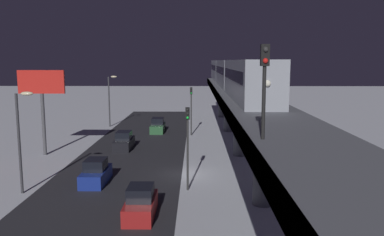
% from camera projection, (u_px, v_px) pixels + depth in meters
% --- Properties ---
extents(ground_plane, '(240.00, 240.00, 0.00)m').
position_uv_depth(ground_plane, '(183.00, 174.00, 34.04)').
color(ground_plane, silver).
extents(avenue_asphalt, '(11.00, 85.04, 0.01)m').
position_uv_depth(avenue_asphalt, '(119.00, 174.00, 34.10)').
color(avenue_asphalt, '#28282D').
rests_on(avenue_asphalt, ground_plane).
extents(elevated_railway, '(5.00, 85.04, 6.53)m').
position_uv_depth(elevated_railway, '(249.00, 111.00, 33.17)').
color(elevated_railway, slate).
rests_on(elevated_railway, ground_plane).
extents(subway_train, '(2.94, 55.47, 3.40)m').
position_uv_depth(subway_train, '(230.00, 72.00, 52.49)').
color(subway_train, '#999EA8').
rests_on(subway_train, elevated_railway).
extents(rail_signal, '(0.36, 0.41, 4.00)m').
position_uv_depth(rail_signal, '(264.00, 75.00, 16.20)').
color(rail_signal, black).
rests_on(rail_signal, elevated_railway).
extents(sedan_green, '(1.91, 4.52, 1.97)m').
position_uv_depth(sedan_green, '(158.00, 126.00, 54.31)').
color(sedan_green, '#2D6038').
rests_on(sedan_green, ground_plane).
extents(sedan_red, '(1.80, 4.13, 1.97)m').
position_uv_depth(sedan_red, '(141.00, 204.00, 24.85)').
color(sedan_red, '#A51E1E').
rests_on(sedan_red, ground_plane).
extents(sedan_black, '(1.80, 4.49, 1.97)m').
position_uv_depth(sedan_black, '(124.00, 142.00, 43.91)').
color(sedan_black, black).
rests_on(sedan_black, ground_plane).
extents(sedan_blue, '(1.80, 4.19, 1.97)m').
position_uv_depth(sedan_blue, '(96.00, 173.00, 31.58)').
color(sedan_blue, navy).
rests_on(sedan_blue, ground_plane).
extents(traffic_light_near, '(0.32, 0.44, 6.40)m').
position_uv_depth(traffic_light_near, '(188.00, 137.00, 29.30)').
color(traffic_light_near, '#2D2D2D').
rests_on(traffic_light_near, ground_plane).
extents(traffic_light_mid, '(0.32, 0.44, 6.40)m').
position_uv_depth(traffic_light_mid, '(191.00, 104.00, 51.31)').
color(traffic_light_mid, '#2D2D2D').
rests_on(traffic_light_mid, ground_plane).
extents(commercial_billboard, '(4.80, 0.36, 8.90)m').
position_uv_depth(commercial_billboard, '(42.00, 90.00, 40.16)').
color(commercial_billboard, '#4C4C51').
rests_on(commercial_billboard, ground_plane).
extents(street_lamp_near, '(1.35, 0.44, 7.65)m').
position_uv_depth(street_lamp_near, '(21.00, 130.00, 28.51)').
color(street_lamp_near, '#38383D').
rests_on(street_lamp_near, ground_plane).
extents(street_lamp_far, '(1.35, 0.44, 7.65)m').
position_uv_depth(street_lamp_far, '(110.00, 95.00, 58.19)').
color(street_lamp_far, '#38383D').
rests_on(street_lamp_far, ground_plane).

